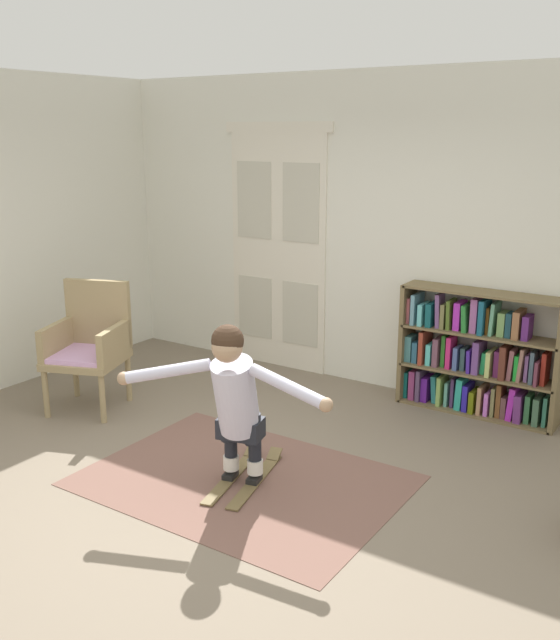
# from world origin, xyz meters

# --- Properties ---
(ground_plane) EXTENTS (7.20, 7.20, 0.00)m
(ground_plane) POSITION_xyz_m (0.00, 0.00, 0.00)
(ground_plane) COLOR #786A59
(back_wall) EXTENTS (6.00, 0.10, 2.90)m
(back_wall) POSITION_xyz_m (0.00, 2.60, 1.45)
(back_wall) COLOR silver
(back_wall) RESTS_ON ground
(double_door) EXTENTS (1.22, 0.05, 2.45)m
(double_door) POSITION_xyz_m (-1.17, 2.54, 1.23)
(double_door) COLOR silver
(double_door) RESTS_ON ground
(rug) EXTENTS (2.15, 1.56, 0.01)m
(rug) POSITION_xyz_m (0.04, 0.27, 0.00)
(rug) COLOR brown
(rug) RESTS_ON ground
(bookshelf) EXTENTS (1.36, 0.30, 1.07)m
(bookshelf) POSITION_xyz_m (0.95, 2.39, 0.49)
(bookshelf) COLOR brown
(bookshelf) RESTS_ON ground
(wicker_chair) EXTENTS (0.77, 0.77, 1.10)m
(wicker_chair) POSITION_xyz_m (-1.91, 0.68, 0.58)
(wicker_chair) COLOR #9D875E
(wicker_chair) RESTS_ON ground
(skis_pair) EXTENTS (0.47, 0.90, 0.07)m
(skis_pair) POSITION_xyz_m (0.04, 0.30, 0.02)
(skis_pair) COLOR brown
(skis_pair) RESTS_ON rug
(person_skier) EXTENTS (1.45, 0.69, 1.11)m
(person_skier) POSITION_xyz_m (0.07, 0.15, 0.69)
(person_skier) COLOR white
(person_skier) RESTS_ON skis_pair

